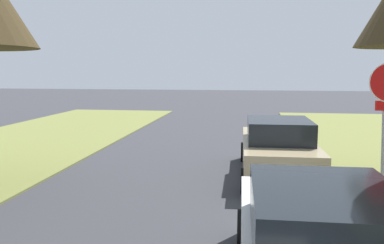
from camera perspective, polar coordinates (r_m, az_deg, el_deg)
parked_sedan_tan at (r=10.80m, az=12.27°, el=-4.01°), size 2.02×4.43×1.57m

